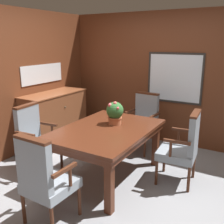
{
  "coord_description": "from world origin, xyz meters",
  "views": [
    {
      "loc": [
        1.78,
        -2.88,
        1.93
      ],
      "look_at": [
        -0.04,
        0.23,
        0.94
      ],
      "focal_mm": 42.0,
      "sensor_mm": 36.0,
      "label": 1
    }
  ],
  "objects_px": {
    "chair_head_near": "(44,178)",
    "chair_head_far": "(143,120)",
    "potted_plant": "(115,112)",
    "dining_table": "(107,135)",
    "chair_right_far": "(183,146)",
    "sideboard_cabinet": "(55,119)",
    "chair_left_near": "(35,137)"
  },
  "relations": [
    {
      "from": "chair_head_near",
      "to": "chair_head_far",
      "type": "distance_m",
      "value": 2.41
    },
    {
      "from": "chair_head_near",
      "to": "potted_plant",
      "type": "height_order",
      "value": "potted_plant"
    },
    {
      "from": "chair_head_near",
      "to": "potted_plant",
      "type": "bearing_deg",
      "value": -89.26
    },
    {
      "from": "dining_table",
      "to": "potted_plant",
      "type": "relative_size",
      "value": 4.69
    },
    {
      "from": "chair_head_far",
      "to": "potted_plant",
      "type": "xyz_separation_m",
      "value": [
        -0.03,
        -0.97,
        0.37
      ]
    },
    {
      "from": "chair_right_far",
      "to": "potted_plant",
      "type": "bearing_deg",
      "value": -86.46
    },
    {
      "from": "chair_head_far",
      "to": "sideboard_cabinet",
      "type": "height_order",
      "value": "chair_head_far"
    },
    {
      "from": "potted_plant",
      "to": "sideboard_cabinet",
      "type": "bearing_deg",
      "value": 166.99
    },
    {
      "from": "chair_right_far",
      "to": "potted_plant",
      "type": "distance_m",
      "value": 1.06
    },
    {
      "from": "dining_table",
      "to": "sideboard_cabinet",
      "type": "bearing_deg",
      "value": 158.95
    },
    {
      "from": "chair_right_far",
      "to": "sideboard_cabinet",
      "type": "bearing_deg",
      "value": -99.64
    },
    {
      "from": "chair_right_far",
      "to": "dining_table",
      "type": "bearing_deg",
      "value": -74.16
    },
    {
      "from": "chair_right_far",
      "to": "chair_head_near",
      "type": "relative_size",
      "value": 1.0
    },
    {
      "from": "sideboard_cabinet",
      "to": "chair_right_far",
      "type": "bearing_deg",
      "value": -4.46
    },
    {
      "from": "chair_right_far",
      "to": "sideboard_cabinet",
      "type": "xyz_separation_m",
      "value": [
        -2.48,
        0.19,
        -0.05
      ]
    },
    {
      "from": "potted_plant",
      "to": "chair_head_near",
      "type": "bearing_deg",
      "value": -90.88
    },
    {
      "from": "chair_right_far",
      "to": "potted_plant",
      "type": "height_order",
      "value": "potted_plant"
    },
    {
      "from": "chair_left_near",
      "to": "potted_plant",
      "type": "bearing_deg",
      "value": -62.7
    },
    {
      "from": "chair_head_near",
      "to": "sideboard_cabinet",
      "type": "xyz_separation_m",
      "value": [
        -1.47,
        1.78,
        -0.05
      ]
    },
    {
      "from": "chair_right_far",
      "to": "potted_plant",
      "type": "xyz_separation_m",
      "value": [
        -0.99,
        -0.15,
        0.37
      ]
    },
    {
      "from": "dining_table",
      "to": "chair_head_far",
      "type": "bearing_deg",
      "value": 88.41
    },
    {
      "from": "chair_left_near",
      "to": "chair_head_near",
      "type": "distance_m",
      "value": 1.26
    },
    {
      "from": "chair_head_near",
      "to": "potted_plant",
      "type": "distance_m",
      "value": 1.48
    },
    {
      "from": "dining_table",
      "to": "sideboard_cabinet",
      "type": "height_order",
      "value": "sideboard_cabinet"
    },
    {
      "from": "chair_left_near",
      "to": "chair_head_near",
      "type": "relative_size",
      "value": 1.0
    },
    {
      "from": "chair_left_near",
      "to": "chair_head_far",
      "type": "relative_size",
      "value": 1.0
    },
    {
      "from": "chair_head_near",
      "to": "chair_head_far",
      "type": "relative_size",
      "value": 1.0
    },
    {
      "from": "chair_head_far",
      "to": "potted_plant",
      "type": "distance_m",
      "value": 1.04
    },
    {
      "from": "chair_head_far",
      "to": "chair_left_near",
      "type": "bearing_deg",
      "value": -116.96
    },
    {
      "from": "dining_table",
      "to": "potted_plant",
      "type": "bearing_deg",
      "value": 89.46
    },
    {
      "from": "sideboard_cabinet",
      "to": "chair_left_near",
      "type": "bearing_deg",
      "value": -63.01
    },
    {
      "from": "chair_head_near",
      "to": "chair_head_far",
      "type": "bearing_deg",
      "value": -89.65
    }
  ]
}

